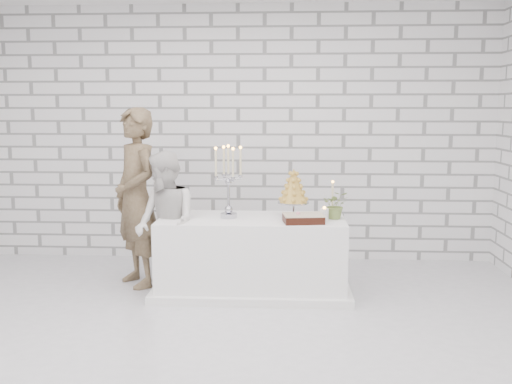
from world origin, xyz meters
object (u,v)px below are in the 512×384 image
at_px(croquembouche, 293,193).
at_px(cake_table, 252,255).
at_px(bride, 166,224).
at_px(candelabra, 228,181).
at_px(groom, 136,198).

bearing_deg(croquembouche, cake_table, -169.58).
distance_m(bride, candelabra, 0.73).
bearing_deg(bride, candelabra, 60.50).
bearing_deg(candelabra, croquembouche, 7.26).
height_order(groom, bride, groom).
bearing_deg(croquembouche, groom, 175.73).
bearing_deg(candelabra, bride, -171.20).
distance_m(cake_table, bride, 0.90).
relative_size(cake_table, bride, 1.28).
distance_m(candelabra, croquembouche, 0.65).
distance_m(cake_table, croquembouche, 0.74).
bearing_deg(groom, bride, 10.92).
xyz_separation_m(cake_table, bride, (-0.83, -0.10, 0.33)).
bearing_deg(cake_table, candelabra, -178.47).
xyz_separation_m(groom, croquembouche, (1.59, -0.12, 0.08)).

